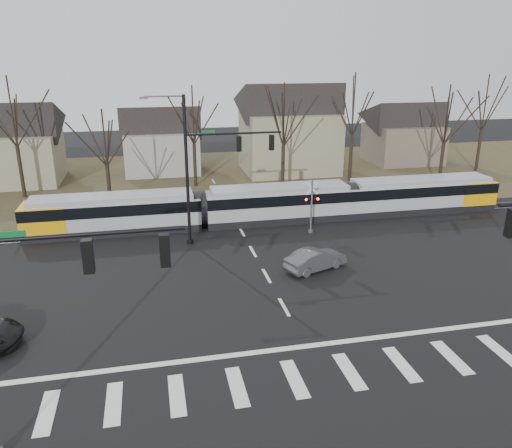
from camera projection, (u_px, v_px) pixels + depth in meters
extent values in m
plane|color=black|center=(295.00, 326.00, 24.43)|extent=(140.00, 140.00, 0.00)
cube|color=#38331E|center=(211.00, 177.00, 54.02)|extent=(140.00, 28.00, 0.01)
cube|color=silver|center=(47.00, 412.00, 18.56)|extent=(0.60, 2.60, 0.01)
cube|color=silver|center=(114.00, 403.00, 19.04)|extent=(0.60, 2.60, 0.01)
cube|color=silver|center=(177.00, 395.00, 19.53)|extent=(0.60, 2.60, 0.01)
cube|color=silver|center=(237.00, 386.00, 20.01)|extent=(0.60, 2.60, 0.01)
cube|color=silver|center=(295.00, 379.00, 20.49)|extent=(0.60, 2.60, 0.01)
cube|color=silver|center=(349.00, 371.00, 20.97)|extent=(0.60, 2.60, 0.01)
cube|color=silver|center=(402.00, 364.00, 21.45)|extent=(0.60, 2.60, 0.01)
cube|color=silver|center=(452.00, 357.00, 21.94)|extent=(0.60, 2.60, 0.01)
cube|color=silver|center=(500.00, 351.00, 22.42)|extent=(0.60, 2.60, 0.01)
cube|color=silver|center=(306.00, 346.00, 22.77)|extent=(28.00, 0.35, 0.01)
cube|color=silver|center=(284.00, 307.00, 26.28)|extent=(0.18, 2.00, 0.01)
cube|color=silver|center=(267.00, 276.00, 29.98)|extent=(0.18, 2.00, 0.01)
cube|color=silver|center=(253.00, 251.00, 33.68)|extent=(0.18, 2.00, 0.01)
cube|color=silver|center=(242.00, 232.00, 37.37)|extent=(0.18, 2.00, 0.01)
cube|color=silver|center=(233.00, 216.00, 41.07)|extent=(0.18, 2.00, 0.01)
cube|color=silver|center=(225.00, 202.00, 44.77)|extent=(0.18, 2.00, 0.01)
cube|color=silver|center=(219.00, 191.00, 48.47)|extent=(0.18, 2.00, 0.01)
cube|color=silver|center=(213.00, 181.00, 52.17)|extent=(0.18, 2.00, 0.01)
cube|color=#59595E|center=(239.00, 227.00, 38.38)|extent=(90.00, 0.12, 0.06)
cube|color=#59595E|center=(236.00, 221.00, 39.68)|extent=(90.00, 0.12, 0.06)
cube|color=gray|center=(114.00, 214.00, 36.90)|extent=(12.71, 2.74, 2.85)
cube|color=black|center=(113.00, 206.00, 36.71)|extent=(12.73, 2.78, 0.83)
cube|color=#F6A407|center=(45.00, 217.00, 35.91)|extent=(3.13, 2.80, 1.91)
cube|color=gray|center=(280.00, 204.00, 39.45)|extent=(11.73, 2.74, 2.85)
cube|color=black|center=(280.00, 196.00, 39.27)|extent=(11.75, 2.78, 0.83)
cube|color=gray|center=(420.00, 195.00, 41.91)|extent=(12.71, 2.74, 2.85)
cube|color=black|center=(421.00, 188.00, 41.72)|extent=(12.73, 2.78, 0.83)
cube|color=#F6A407|center=(471.00, 191.00, 42.84)|extent=(3.13, 2.80, 1.91)
imported|color=#424348|center=(316.00, 259.00, 30.69)|extent=(4.20, 5.01, 1.33)
cylinder|color=black|center=(74.00, 235.00, 14.67)|extent=(6.50, 0.14, 0.14)
cube|color=#0C5926|center=(9.00, 235.00, 14.27)|extent=(0.90, 0.03, 0.22)
cube|color=black|center=(88.00, 256.00, 14.96)|extent=(0.32, 0.32, 1.05)
sphere|color=#FF0C07|center=(87.00, 246.00, 14.85)|extent=(0.22, 0.22, 0.22)
cube|color=black|center=(165.00, 250.00, 15.42)|extent=(0.32, 0.32, 1.05)
sphere|color=#FF0C07|center=(164.00, 240.00, 15.31)|extent=(0.22, 0.22, 0.22)
cube|color=black|center=(512.00, 223.00, 17.89)|extent=(0.32, 0.32, 1.05)
cylinder|color=black|center=(187.00, 172.00, 33.54)|extent=(0.22, 0.22, 10.20)
cylinder|color=black|center=(190.00, 241.00, 35.14)|extent=(0.44, 0.44, 0.30)
cylinder|color=black|center=(234.00, 133.00, 33.38)|extent=(6.50, 0.14, 0.14)
cube|color=#0C5926|center=(208.00, 132.00, 32.98)|extent=(0.90, 0.03, 0.22)
cube|color=black|center=(239.00, 144.00, 33.67)|extent=(0.32, 0.32, 1.05)
sphere|color=#FF0C07|center=(239.00, 139.00, 33.56)|extent=(0.22, 0.22, 0.22)
cube|color=black|center=(272.00, 143.00, 34.13)|extent=(0.32, 0.32, 1.05)
sphere|color=#FF0C07|center=(272.00, 138.00, 34.02)|extent=(0.22, 0.22, 0.22)
cube|color=#59595B|center=(144.00, 98.00, 31.44)|extent=(0.55, 0.22, 0.14)
cylinder|color=#59595B|center=(311.00, 207.00, 36.62)|extent=(0.14, 0.14, 4.00)
cylinder|color=#59595B|center=(311.00, 231.00, 37.24)|extent=(0.36, 0.36, 0.20)
cube|color=silver|center=(312.00, 188.00, 36.17)|extent=(0.95, 0.04, 0.95)
cube|color=silver|center=(312.00, 188.00, 36.17)|extent=(0.95, 0.04, 0.95)
cube|color=black|center=(312.00, 199.00, 36.43)|extent=(1.00, 0.10, 0.12)
sphere|color=#FF0C07|center=(306.00, 200.00, 36.26)|extent=(0.18, 0.18, 0.18)
sphere|color=#FF0C07|center=(318.00, 199.00, 36.45)|extent=(0.18, 0.18, 0.18)
cube|color=gray|center=(14.00, 158.00, 51.04)|extent=(9.00, 8.00, 5.00)
cube|color=gray|center=(162.00, 152.00, 55.98)|extent=(8.00, 7.00, 4.50)
cube|color=gray|center=(289.00, 143.00, 55.70)|extent=(10.00, 8.00, 6.50)
cube|color=brown|center=(403.00, 144.00, 60.88)|extent=(8.00, 7.00, 4.50)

